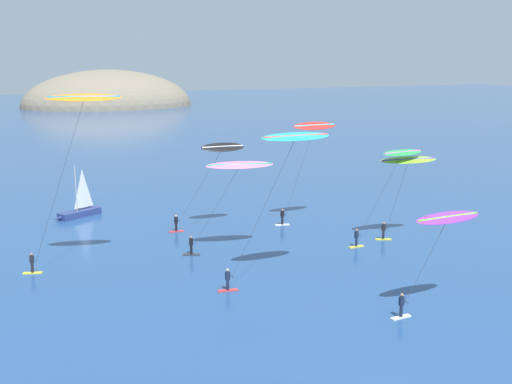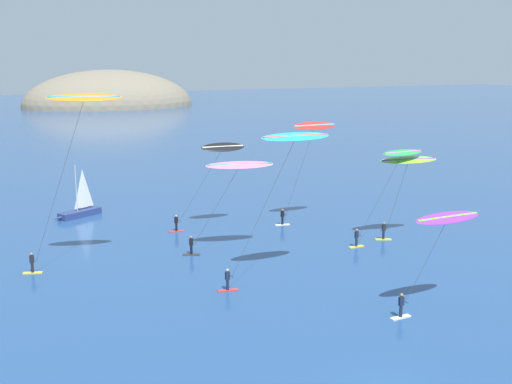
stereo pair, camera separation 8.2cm
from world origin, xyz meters
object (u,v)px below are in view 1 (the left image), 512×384
kitesurfer_black (218,155)px  kitesurfer_orange (80,110)px  kitesurfer_green (398,162)px  kitesurfer_lime (406,166)px  kitesurfer_purple (444,226)px  kitesurfer_pink (236,170)px  kitesurfer_red (312,134)px  kitesurfer_cyan (291,147)px  sailboat_near (77,211)px

kitesurfer_black → kitesurfer_orange: bearing=-152.0°
kitesurfer_green → kitesurfer_lime: 1.35m
kitesurfer_orange → kitesurfer_purple: bearing=-43.4°
kitesurfer_black → kitesurfer_orange: (-14.60, -7.77, 5.42)m
kitesurfer_pink → kitesurfer_red: bearing=30.1°
kitesurfer_cyan → kitesurfer_pink: size_ratio=1.42×
kitesurfer_lime → kitesurfer_purple: bearing=-120.6°
kitesurfer_orange → kitesurfer_lime: (28.96, -3.43, -5.90)m
sailboat_near → kitesurfer_red: 26.50m
kitesurfer_cyan → kitesurfer_orange: size_ratio=0.81×
kitesurfer_purple → kitesurfer_cyan: (-6.43, 9.49, 4.50)m
kitesurfer_purple → kitesurfer_black: size_ratio=0.81×
kitesurfer_red → kitesurfer_lime: kitesurfer_red is taller
kitesurfer_cyan → kitesurfer_lime: bearing=20.7°
kitesurfer_purple → kitesurfer_green: size_ratio=0.82×
kitesurfer_green → kitesurfer_orange: (-27.73, 3.67, 5.39)m
kitesurfer_cyan → kitesurfer_lime: (15.51, 5.86, -3.43)m
kitesurfer_green → kitesurfer_lime: bearing=11.1°
kitesurfer_cyan → kitesurfer_lime: 16.93m
sailboat_near → kitesurfer_purple: size_ratio=0.81×
kitesurfer_red → kitesurfer_lime: bearing=-62.7°
kitesurfer_red → kitesurfer_orange: 25.11m
kitesurfer_red → kitesurfer_cyan: 18.60m
kitesurfer_green → kitesurfer_black: size_ratio=0.99×
kitesurfer_cyan → kitesurfer_orange: 16.54m
kitesurfer_pink → kitesurfer_lime: (16.13, -2.74, -0.36)m
kitesurfer_red → sailboat_near: bearing=150.0°
kitesurfer_lime → sailboat_near: bearing=140.6°
sailboat_near → kitesurfer_cyan: (11.03, -27.70, 9.76)m
kitesurfer_cyan → kitesurfer_pink: (-0.62, 8.61, -3.06)m
kitesurfer_orange → kitesurfer_green: bearing=-7.5°
kitesurfer_purple → kitesurfer_cyan: kitesurfer_cyan is taller
kitesurfer_pink → kitesurfer_green: bearing=-11.3°
kitesurfer_purple → kitesurfer_lime: (9.08, 15.35, 1.08)m
kitesurfer_purple → sailboat_near: bearing=115.1°
kitesurfer_black → kitesurfer_lime: size_ratio=1.10×
kitesurfer_red → kitesurfer_green: (3.58, -9.55, -1.75)m
kitesurfer_purple → kitesurfer_pink: kitesurfer_pink is taller
kitesurfer_green → kitesurfer_purple: bearing=-117.4°
sailboat_near → kitesurfer_cyan: 31.37m
kitesurfer_black → kitesurfer_lime: 18.22m
kitesurfer_cyan → kitesurfer_pink: bearing=94.1°
sailboat_near → kitesurfer_cyan: size_ratio=0.50×
sailboat_near → kitesurfer_lime: size_ratio=0.73×
kitesurfer_purple → kitesurfer_cyan: 12.31m
kitesurfer_purple → kitesurfer_green: 17.10m
kitesurfer_green → kitesurfer_pink: 15.19m
kitesurfer_red → kitesurfer_green: size_ratio=1.22×
kitesurfer_green → sailboat_near: bearing=138.9°
kitesurfer_cyan → kitesurfer_black: bearing=86.2°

